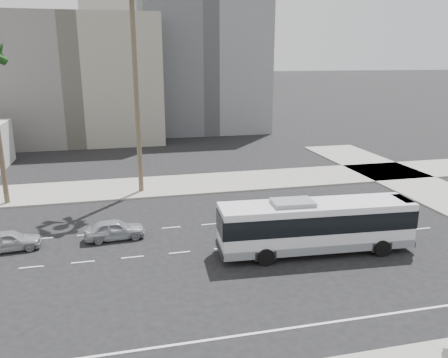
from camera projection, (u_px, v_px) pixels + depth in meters
name	position (u px, v px, depth m)	size (l,w,h in m)	color
ground	(224.00, 248.00, 29.56)	(700.00, 700.00, 0.00)	black
sidewalk_north	(188.00, 184.00, 44.07)	(120.00, 7.00, 0.15)	gray
midrise_beige_west	(77.00, 79.00, 66.70)	(24.00, 18.00, 18.00)	slate
midrise_gray_center	(200.00, 52.00, 76.66)	(20.00, 20.00, 26.00)	#5A5C60
civic_tower	(119.00, 8.00, 253.29)	(42.00, 42.00, 129.00)	beige
highrise_right	(207.00, 14.00, 246.00)	(26.00, 26.00, 70.00)	slate
highrise_far	(237.00, 27.00, 281.04)	(22.00, 22.00, 60.00)	slate
city_bus	(316.00, 224.00, 28.55)	(12.64, 3.55, 3.59)	silver
car_a	(115.00, 229.00, 30.91)	(4.12, 1.66, 1.40)	#989DA3
car_b	(9.00, 241.00, 29.10)	(3.95, 1.59, 1.34)	#9C9EA3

